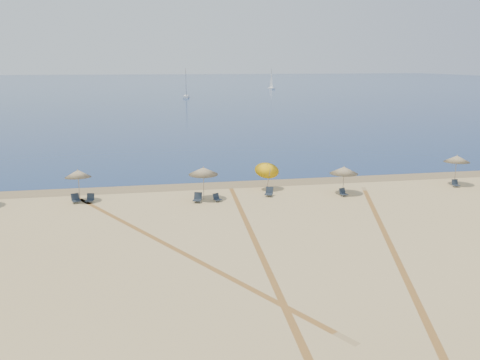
% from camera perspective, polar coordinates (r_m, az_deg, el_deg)
% --- Properties ---
extents(ground, '(160.00, 160.00, 0.00)m').
position_cam_1_polar(ground, '(21.64, 10.26, -15.44)').
color(ground, tan).
rests_on(ground, ground).
extents(ocean, '(500.00, 500.00, 0.00)m').
position_cam_1_polar(ocean, '(242.97, -9.18, 10.63)').
color(ocean, '#0C2151').
rests_on(ocean, ground).
extents(wet_sand, '(500.00, 500.00, 0.00)m').
position_cam_1_polar(wet_sand, '(43.49, -0.98, -0.48)').
color(wet_sand, olive).
rests_on(wet_sand, ground).
extents(umbrella_1, '(1.97, 2.00, 2.50)m').
position_cam_1_polar(umbrella_1, '(39.55, -17.89, 0.69)').
color(umbrella_1, gray).
rests_on(umbrella_1, ground).
extents(umbrella_2, '(2.26, 2.28, 2.58)m').
position_cam_1_polar(umbrella_2, '(38.29, -4.17, 1.03)').
color(umbrella_2, gray).
rests_on(umbrella_2, ground).
extents(umbrella_3, '(1.99, 2.07, 2.60)m').
position_cam_1_polar(umbrella_3, '(41.22, 3.10, 1.38)').
color(umbrella_3, gray).
rests_on(umbrella_3, ground).
extents(umbrella_4, '(2.26, 2.26, 2.26)m').
position_cam_1_polar(umbrella_4, '(40.82, 11.69, 1.09)').
color(umbrella_4, gray).
rests_on(umbrella_4, ground).
extents(umbrella_5, '(2.15, 2.16, 2.62)m').
position_cam_1_polar(umbrella_5, '(46.63, 23.35, 2.22)').
color(umbrella_5, gray).
rests_on(umbrella_5, ground).
extents(chair_1, '(0.77, 0.83, 0.70)m').
position_cam_1_polar(chair_1, '(39.69, -18.12, -2.04)').
color(chair_1, black).
rests_on(chair_1, ground).
extents(chair_2, '(0.68, 0.76, 0.67)m').
position_cam_1_polar(chair_2, '(39.48, -16.61, -2.03)').
color(chair_2, black).
rests_on(chair_2, ground).
extents(chair_3, '(0.79, 0.86, 0.73)m').
position_cam_1_polar(chair_3, '(38.03, -4.83, -2.05)').
color(chair_3, black).
rests_on(chair_3, ground).
extents(chair_4, '(0.69, 0.74, 0.60)m').
position_cam_1_polar(chair_4, '(38.16, -2.63, -2.04)').
color(chair_4, black).
rests_on(chair_4, ground).
extents(chair_5, '(0.82, 0.87, 0.71)m').
position_cam_1_polar(chair_5, '(39.66, 3.32, -1.39)').
color(chair_5, black).
rests_on(chair_5, ground).
extents(chair_6, '(0.62, 0.69, 0.62)m').
position_cam_1_polar(chair_6, '(40.46, 11.60, -1.41)').
color(chair_6, black).
rests_on(chair_6, ground).
extents(chair_7, '(0.57, 0.65, 0.62)m').
position_cam_1_polar(chair_7, '(46.29, 23.21, -0.38)').
color(chair_7, black).
rests_on(chair_7, ground).
extents(sailboat_0, '(1.65, 5.28, 7.76)m').
position_cam_1_polar(sailboat_0, '(200.34, 3.57, 10.93)').
color(sailboat_0, white).
rests_on(sailboat_0, ocean).
extents(sailboat_1, '(2.34, 5.85, 8.48)m').
position_cam_1_polar(sailboat_1, '(151.38, -6.13, 10.22)').
color(sailboat_1, white).
rests_on(sailboat_1, ocean).
extents(tire_tracks, '(49.93, 41.48, 0.00)m').
position_cam_1_polar(tire_tracks, '(29.41, 3.12, -7.30)').
color(tire_tracks, tan).
rests_on(tire_tracks, ground).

